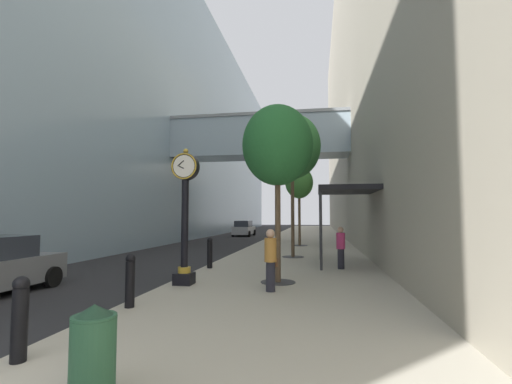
# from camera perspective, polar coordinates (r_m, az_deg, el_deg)

# --- Properties ---
(ground_plane) EXTENTS (110.00, 110.00, 0.00)m
(ground_plane) POSITION_cam_1_polar(r_m,az_deg,el_deg) (29.98, 0.90, -8.07)
(ground_plane) COLOR #262628
(ground_plane) RESTS_ON ground
(sidewalk_right) EXTENTS (7.09, 80.00, 0.14)m
(sidewalk_right) POSITION_cam_1_polar(r_m,az_deg,el_deg) (32.63, 7.95, -7.56)
(sidewalk_right) COLOR #ADA593
(sidewalk_right) RESTS_ON ground
(building_block_left) EXTENTS (23.14, 80.00, 24.65)m
(building_block_left) POSITION_cam_1_polar(r_m,az_deg,el_deg) (37.50, -15.85, 11.91)
(building_block_left) COLOR #849EB2
(building_block_left) RESTS_ON ground
(building_block_right) EXTENTS (9.00, 80.00, 30.26)m
(building_block_right) POSITION_cam_1_polar(r_m,az_deg,el_deg) (35.67, 21.39, 17.66)
(building_block_right) COLOR #A89E89
(building_block_right) RESTS_ON ground
(street_clock) EXTENTS (0.84, 0.55, 4.20)m
(street_clock) POSITION_cam_1_polar(r_m,az_deg,el_deg) (11.21, -11.35, -2.73)
(street_clock) COLOR black
(street_clock) RESTS_ON sidewalk_right
(bollard_nearest) EXTENTS (0.23, 0.23, 1.22)m
(bollard_nearest) POSITION_cam_1_polar(r_m,az_deg,el_deg) (6.44, -33.70, -16.35)
(bollard_nearest) COLOR black
(bollard_nearest) RESTS_ON sidewalk_right
(bollard_second) EXTENTS (0.23, 0.23, 1.22)m
(bollard_second) POSITION_cam_1_polar(r_m,az_deg,el_deg) (8.90, -19.58, -13.07)
(bollard_second) COLOR black
(bollard_second) RESTS_ON sidewalk_right
(bollard_fourth) EXTENTS (0.23, 0.23, 1.22)m
(bollard_fourth) POSITION_cam_1_polar(r_m,az_deg,el_deg) (14.55, -7.44, -9.54)
(bollard_fourth) COLOR black
(bollard_fourth) RESTS_ON sidewalk_right
(street_tree_near) EXTENTS (2.28, 2.28, 5.68)m
(street_tree_near) POSITION_cam_1_polar(r_m,az_deg,el_deg) (11.56, 3.48, 7.39)
(street_tree_near) COLOR #333335
(street_tree_near) RESTS_ON sidewalk_right
(street_tree_mid_near) EXTENTS (2.93, 2.93, 7.35)m
(street_tree_mid_near) POSITION_cam_1_polar(r_m,az_deg,el_deg) (18.56, 5.84, 7.23)
(street_tree_mid_near) COLOR #333335
(street_tree_mid_near) RESTS_ON sidewalk_right
(street_tree_mid_far) EXTENTS (1.96, 1.96, 5.55)m
(street_tree_mid_far) POSITION_cam_1_polar(r_m,az_deg,el_deg) (25.22, 6.95, 1.42)
(street_tree_mid_far) COLOR #333335
(street_tree_mid_far) RESTS_ON sidewalk_right
(trash_bin) EXTENTS (0.53, 0.53, 1.05)m
(trash_bin) POSITION_cam_1_polar(r_m,az_deg,el_deg) (4.98, -24.70, -21.84)
(trash_bin) COLOR #234C33
(trash_bin) RESTS_ON sidewalk_right
(pedestrian_walking) EXTENTS (0.43, 0.51, 1.72)m
(pedestrian_walking) POSITION_cam_1_polar(r_m,az_deg,el_deg) (10.08, 2.36, -10.60)
(pedestrian_walking) COLOR #23232D
(pedestrian_walking) RESTS_ON sidewalk_right
(pedestrian_by_clock) EXTENTS (0.47, 0.47, 1.66)m
(pedestrian_by_clock) POSITION_cam_1_polar(r_m,az_deg,el_deg) (14.58, 13.46, -8.52)
(pedestrian_by_clock) COLOR #23232D
(pedestrian_by_clock) RESTS_ON sidewalk_right
(storefront_awning) EXTENTS (2.40, 3.60, 3.30)m
(storefront_awning) POSITION_cam_1_polar(r_m,az_deg,el_deg) (15.71, 14.21, 0.12)
(storefront_awning) COLOR black
(storefront_awning) RESTS_ON sidewalk_right
(car_silver_near) EXTENTS (2.04, 4.09, 1.66)m
(car_silver_near) POSITION_cam_1_polar(r_m,az_deg,el_deg) (38.81, -1.97, -5.90)
(car_silver_near) COLOR #B7BABF
(car_silver_near) RESTS_ON ground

